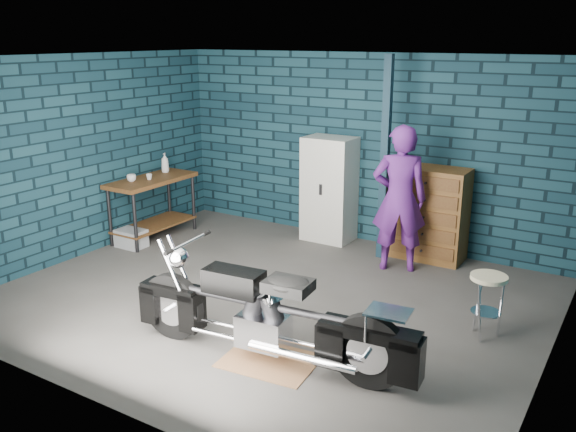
% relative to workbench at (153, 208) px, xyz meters
% --- Properties ---
extents(ground, '(6.00, 6.00, 0.00)m').
position_rel_workbench_xyz_m(ground, '(2.68, -0.94, -0.46)').
color(ground, '#4B4846').
rests_on(ground, ground).
extents(room_walls, '(6.02, 5.01, 2.71)m').
position_rel_workbench_xyz_m(room_walls, '(2.68, -0.39, 1.45)').
color(room_walls, '#0F2732').
rests_on(room_walls, ground).
extents(support_post, '(0.10, 0.10, 2.70)m').
position_rel_workbench_xyz_m(support_post, '(3.23, 1.01, 0.90)').
color(support_post, '#102533').
rests_on(support_post, ground).
extents(workbench, '(0.60, 1.40, 0.91)m').
position_rel_workbench_xyz_m(workbench, '(0.00, 0.00, 0.00)').
color(workbench, brown).
rests_on(workbench, ground).
extents(drip_mat, '(0.92, 0.73, 0.01)m').
position_rel_workbench_xyz_m(drip_mat, '(3.47, -2.14, -0.45)').
color(drip_mat, brown).
rests_on(drip_mat, ground).
extents(motorcycle, '(2.47, 0.88, 1.06)m').
position_rel_workbench_xyz_m(motorcycle, '(3.47, -2.14, 0.08)').
color(motorcycle, black).
rests_on(motorcycle, ground).
extents(person, '(0.81, 0.69, 1.88)m').
position_rel_workbench_xyz_m(person, '(3.57, 0.70, 0.49)').
color(person, '#5C207A').
rests_on(person, ground).
extents(storage_bin, '(0.41, 0.29, 0.26)m').
position_rel_workbench_xyz_m(storage_bin, '(0.02, -0.50, -0.33)').
color(storage_bin, '#93959B').
rests_on(storage_bin, ground).
extents(locker, '(0.71, 0.51, 1.53)m').
position_rel_workbench_xyz_m(locker, '(2.26, 1.29, 0.31)').
color(locker, silver).
rests_on(locker, ground).
extents(tool_chest, '(0.94, 0.52, 1.25)m').
position_rel_workbench_xyz_m(tool_chest, '(3.80, 1.29, 0.17)').
color(tool_chest, brown).
rests_on(tool_chest, ground).
extents(shop_stool, '(0.46, 0.46, 0.66)m').
position_rel_workbench_xyz_m(shop_stool, '(5.04, -0.59, -0.13)').
color(shop_stool, beige).
rests_on(shop_stool, ground).
extents(cup_a, '(0.14, 0.14, 0.10)m').
position_rel_workbench_xyz_m(cup_a, '(-0.08, -0.31, 0.51)').
color(cup_a, beige).
rests_on(cup_a, workbench).
extents(cup_b, '(0.11, 0.11, 0.08)m').
position_rel_workbench_xyz_m(cup_b, '(0.04, -0.08, 0.50)').
color(cup_b, beige).
rests_on(cup_b, workbench).
extents(bottle, '(0.15, 0.15, 0.30)m').
position_rel_workbench_xyz_m(bottle, '(-0.10, 0.41, 0.60)').
color(bottle, '#93959B').
rests_on(bottle, workbench).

